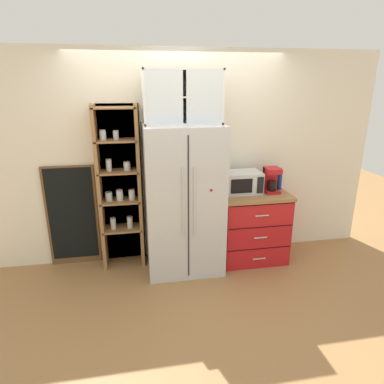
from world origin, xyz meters
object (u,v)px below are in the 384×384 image
Objects in this scene: mug_navy at (255,189)px; bottle_cobalt at (280,180)px; microwave at (242,182)px; mug_sage at (256,191)px; refrigerator at (184,200)px; coffee_maker at (271,180)px; chalkboard_menu at (72,216)px.

bottle_cobalt reaches higher than mug_navy.
microwave is 0.20m from mug_sage.
bottle_cobalt is (0.50, 0.03, -0.01)m from microwave.
coffee_maker is (1.09, 0.06, 0.17)m from refrigerator.
microwave is at bearing 173.22° from coffee_maker.
bottle_cobalt is at bearing 22.39° from mug_sage.
coffee_maker reaches higher than mug_sage.
microwave reaches higher than mug_sage.
mug_sage is at bearing -8.50° from chalkboard_menu.
refrigerator is 1.39× the size of chalkboard_menu.
refrigerator is 1.26m from bottle_cobalt.
microwave is at bearing -6.00° from chalkboard_menu.
coffee_maker is 0.17m from bottle_cobalt.
coffee_maker is 2.49× the size of mug_sage.
mug_navy is at bearing -7.02° from chalkboard_menu.
refrigerator is 5.61× the size of coffee_maker.
refrigerator reaches higher than chalkboard_menu.
microwave is 2.10m from chalkboard_menu.
mug_navy is at bearing -176.56° from coffee_maker.
microwave reaches higher than mug_navy.
mug_sage is 0.10× the size of chalkboard_menu.
coffee_maker reaches higher than microwave.
mug_sage is (0.88, -0.01, 0.06)m from refrigerator.
coffee_maker is at bearing -152.42° from bottle_cobalt.
mug_navy is at bearing -20.88° from microwave.
mug_navy is (0.14, -0.05, -0.08)m from microwave.
microwave is 1.60× the size of bottle_cobalt.
refrigerator is 0.89m from mug_sage.
chalkboard_menu is (-2.56, 0.18, -0.37)m from bottle_cobalt.
refrigerator is 0.89m from mug_navy.
bottle_cobalt is (0.36, 0.15, 0.08)m from mug_sage.
refrigerator is 1.38m from chalkboard_menu.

